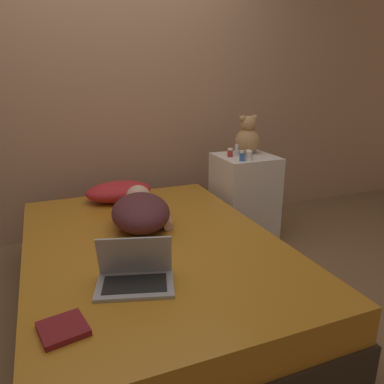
{
  "coord_description": "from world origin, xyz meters",
  "views": [
    {
      "loc": [
        -0.53,
        -1.92,
        1.35
      ],
      "look_at": [
        0.35,
        0.25,
        0.61
      ],
      "focal_mm": 35.0,
      "sensor_mm": 36.0,
      "label": 1
    }
  ],
  "objects_px": {
    "bottle_blue": "(242,156)",
    "laptop": "(135,274)",
    "bottle_red": "(230,153)",
    "bottle_orange": "(249,154)",
    "person_lying": "(141,210)",
    "teddy_bear": "(248,137)",
    "bottle_white": "(249,156)",
    "bottle_clear": "(237,150)",
    "book": "(63,329)",
    "pillow": "(119,191)"
  },
  "relations": [
    {
      "from": "bottle_blue",
      "to": "laptop",
      "type": "bearing_deg",
      "value": -138.57
    },
    {
      "from": "bottle_red",
      "to": "bottle_orange",
      "type": "xyz_separation_m",
      "value": [
        0.1,
        -0.11,
        -0.0
      ]
    },
    {
      "from": "person_lying",
      "to": "bottle_red",
      "type": "xyz_separation_m",
      "value": [
        0.86,
        0.44,
        0.22
      ]
    },
    {
      "from": "teddy_bear",
      "to": "bottle_white",
      "type": "bearing_deg",
      "value": -117.44
    },
    {
      "from": "bottle_blue",
      "to": "bottle_clear",
      "type": "height_order",
      "value": "bottle_clear"
    },
    {
      "from": "bottle_blue",
      "to": "bottle_red",
      "type": "bearing_deg",
      "value": 94.42
    },
    {
      "from": "person_lying",
      "to": "bottle_clear",
      "type": "xyz_separation_m",
      "value": [
        0.93,
        0.46,
        0.23
      ]
    },
    {
      "from": "bottle_red",
      "to": "book",
      "type": "xyz_separation_m",
      "value": [
        -1.4,
        -1.35,
        -0.31
      ]
    },
    {
      "from": "pillow",
      "to": "bottle_blue",
      "type": "distance_m",
      "value": 0.98
    },
    {
      "from": "pillow",
      "to": "book",
      "type": "height_order",
      "value": "pillow"
    },
    {
      "from": "person_lying",
      "to": "bottle_blue",
      "type": "bearing_deg",
      "value": 28.93
    },
    {
      "from": "person_lying",
      "to": "laptop",
      "type": "height_order",
      "value": "laptop"
    },
    {
      "from": "bottle_clear",
      "to": "bottle_blue",
      "type": "bearing_deg",
      "value": -106.15
    },
    {
      "from": "pillow",
      "to": "teddy_bear",
      "type": "distance_m",
      "value": 1.15
    },
    {
      "from": "bottle_red",
      "to": "teddy_bear",
      "type": "bearing_deg",
      "value": 20.54
    },
    {
      "from": "teddy_bear",
      "to": "book",
      "type": "xyz_separation_m",
      "value": [
        -1.6,
        -1.42,
        -0.41
      ]
    },
    {
      "from": "book",
      "to": "bottle_white",
      "type": "bearing_deg",
      "value": 38.63
    },
    {
      "from": "bottle_red",
      "to": "bottle_white",
      "type": "bearing_deg",
      "value": -68.64
    },
    {
      "from": "person_lying",
      "to": "bottle_red",
      "type": "height_order",
      "value": "bottle_red"
    },
    {
      "from": "person_lying",
      "to": "book",
      "type": "relative_size",
      "value": 3.64
    },
    {
      "from": "laptop",
      "to": "bottle_red",
      "type": "height_order",
      "value": "bottle_red"
    },
    {
      "from": "pillow",
      "to": "bottle_blue",
      "type": "relative_size",
      "value": 6.1
    },
    {
      "from": "bottle_white",
      "to": "bottle_clear",
      "type": "relative_size",
      "value": 0.76
    },
    {
      "from": "bottle_white",
      "to": "laptop",
      "type": "bearing_deg",
      "value": -140.21
    },
    {
      "from": "bottle_orange",
      "to": "book",
      "type": "relative_size",
      "value": 0.35
    },
    {
      "from": "laptop",
      "to": "bottle_clear",
      "type": "xyz_separation_m",
      "value": [
        1.13,
        1.14,
        0.28
      ]
    },
    {
      "from": "pillow",
      "to": "bottle_white",
      "type": "height_order",
      "value": "bottle_white"
    },
    {
      "from": "bottle_red",
      "to": "bottle_clear",
      "type": "bearing_deg",
      "value": 14.0
    },
    {
      "from": "bottle_clear",
      "to": "book",
      "type": "xyz_separation_m",
      "value": [
        -1.46,
        -1.36,
        -0.32
      ]
    },
    {
      "from": "pillow",
      "to": "person_lying",
      "type": "height_order",
      "value": "person_lying"
    },
    {
      "from": "bottle_white",
      "to": "pillow",
      "type": "bearing_deg",
      "value": 164.73
    },
    {
      "from": "bottle_red",
      "to": "bottle_blue",
      "type": "height_order",
      "value": "bottle_blue"
    },
    {
      "from": "laptop",
      "to": "bottle_white",
      "type": "relative_size",
      "value": 5.55
    },
    {
      "from": "bottle_blue",
      "to": "book",
      "type": "bearing_deg",
      "value": -140.11
    },
    {
      "from": "bottle_blue",
      "to": "bottle_white",
      "type": "xyz_separation_m",
      "value": [
        0.06,
        -0.01,
        -0.0
      ]
    },
    {
      "from": "teddy_bear",
      "to": "bottle_orange",
      "type": "xyz_separation_m",
      "value": [
        -0.1,
        -0.19,
        -0.1
      ]
    },
    {
      "from": "person_lying",
      "to": "bottle_orange",
      "type": "xyz_separation_m",
      "value": [
        0.96,
        0.33,
        0.22
      ]
    },
    {
      "from": "bottle_red",
      "to": "bottle_clear",
      "type": "xyz_separation_m",
      "value": [
        0.07,
        0.02,
        0.01
      ]
    },
    {
      "from": "pillow",
      "to": "bottle_orange",
      "type": "bearing_deg",
      "value": -11.35
    },
    {
      "from": "pillow",
      "to": "laptop",
      "type": "height_order",
      "value": "laptop"
    },
    {
      "from": "pillow",
      "to": "bottle_red",
      "type": "height_order",
      "value": "bottle_red"
    },
    {
      "from": "person_lying",
      "to": "bottle_clear",
      "type": "bearing_deg",
      "value": 37.96
    },
    {
      "from": "laptop",
      "to": "bottle_blue",
      "type": "bearing_deg",
      "value": 57.76
    },
    {
      "from": "person_lying",
      "to": "teddy_bear",
      "type": "bearing_deg",
      "value": 37.62
    },
    {
      "from": "bottle_red",
      "to": "bottle_white",
      "type": "distance_m",
      "value": 0.19
    },
    {
      "from": "person_lying",
      "to": "bottle_red",
      "type": "relative_size",
      "value": 10.35
    },
    {
      "from": "teddy_bear",
      "to": "bottle_white",
      "type": "distance_m",
      "value": 0.3
    },
    {
      "from": "teddy_bear",
      "to": "bottle_clear",
      "type": "bearing_deg",
      "value": -156.34
    },
    {
      "from": "teddy_bear",
      "to": "book",
      "type": "height_order",
      "value": "teddy_bear"
    },
    {
      "from": "bottle_red",
      "to": "bottle_orange",
      "type": "bearing_deg",
      "value": -47.73
    }
  ]
}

